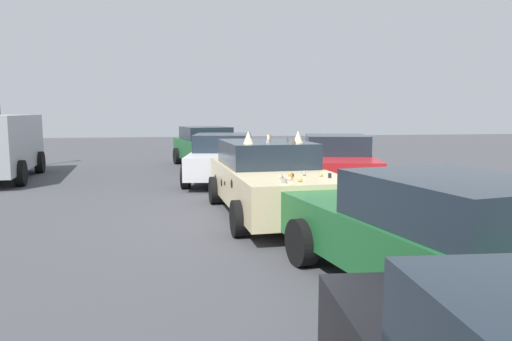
% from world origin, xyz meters
% --- Properties ---
extents(ground_plane, '(60.00, 60.00, 0.00)m').
position_xyz_m(ground_plane, '(0.00, 0.00, 0.00)').
color(ground_plane, '#47474C').
extents(art_car_decorated, '(4.72, 2.22, 1.67)m').
position_xyz_m(art_car_decorated, '(0.09, 0.00, 0.73)').
color(art_car_decorated, beige).
rests_on(art_car_decorated, ground).
extents(parked_sedan_row_back_center, '(4.58, 2.60, 1.47)m').
position_xyz_m(parked_sedan_row_back_center, '(8.66, 0.62, 0.74)').
color(parked_sedan_row_back_center, '#1E602D').
rests_on(parked_sedan_row_back_center, ground).
extents(parked_sedan_row_back_far, '(4.63, 2.53, 1.38)m').
position_xyz_m(parked_sedan_row_back_far, '(-4.39, -0.89, 0.70)').
color(parked_sedan_row_back_far, '#1E602D').
rests_on(parked_sedan_row_back_far, ground).
extents(parked_sedan_far_left, '(4.57, 2.56, 1.38)m').
position_xyz_m(parked_sedan_far_left, '(4.86, 0.43, 0.70)').
color(parked_sedan_far_left, silver).
rests_on(parked_sedan_far_left, ground).
extents(parked_sedan_far_right, '(4.65, 2.69, 1.41)m').
position_xyz_m(parked_sedan_far_right, '(3.09, -2.43, 0.69)').
color(parked_sedan_far_right, red).
rests_on(parked_sedan_far_right, ground).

